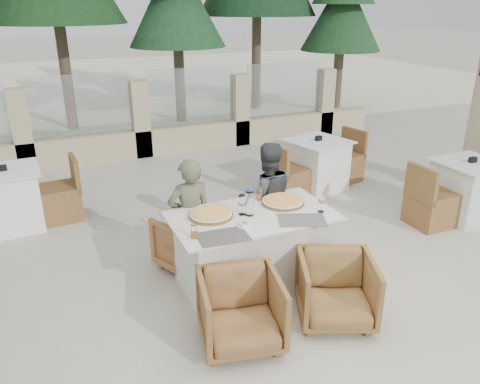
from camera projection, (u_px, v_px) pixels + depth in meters
name	position (u px, v px, depth m)	size (l,w,h in m)	color
ground	(252.00, 286.00, 4.78)	(80.00, 80.00, 0.00)	beige
sand_patch	(84.00, 84.00, 16.64)	(30.00, 16.00, 0.01)	#F7F0CA
perimeter_wall_far	(140.00, 114.00, 8.55)	(10.00, 0.34, 1.60)	#C6B78B
pine_centre	(176.00, 12.00, 10.50)	(2.20, 2.20, 5.00)	#224F28
pine_far_right	(342.00, 22.00, 11.51)	(1.98, 1.98, 4.50)	#204823
dining_table	(252.00, 250.00, 4.69)	(1.60, 0.90, 0.77)	silver
placemat_near_left	(223.00, 237.00, 4.12)	(0.45, 0.30, 0.00)	#534E47
placemat_near_right	(302.00, 220.00, 4.43)	(0.45, 0.30, 0.00)	#635D55
pizza_left	(211.00, 214.00, 4.50)	(0.43, 0.43, 0.06)	orange
pizza_right	(283.00, 201.00, 4.80)	(0.44, 0.44, 0.06)	orange
water_bottle	(250.00, 202.00, 4.49)	(0.08, 0.08, 0.29)	#C2E4FF
wine_glass_centre	(242.00, 206.00, 4.52)	(0.08, 0.08, 0.18)	silver
wine_glass_corner	(321.00, 203.00, 4.58)	(0.08, 0.08, 0.18)	silver
beer_glass_left	(194.00, 231.00, 4.08)	(0.06, 0.06, 0.12)	gold
beer_glass_right	(259.00, 194.00, 4.87)	(0.06, 0.06, 0.13)	orange
olive_dish	(245.00, 224.00, 4.31)	(0.11, 0.11, 0.04)	white
armchair_far_left	(193.00, 241.00, 5.02)	(0.66, 0.68, 0.62)	#9C6838
armchair_far_right	(271.00, 229.00, 5.36)	(0.59, 0.61, 0.55)	olive
armchair_near_left	(241.00, 311.00, 3.88)	(0.66, 0.68, 0.62)	brown
armchair_near_right	(336.00, 290.00, 4.17)	(0.66, 0.67, 0.61)	olive
diner_left	(190.00, 218.00, 4.81)	(0.46, 0.30, 1.27)	#575B42
diner_right	(267.00, 200.00, 5.18)	(0.64, 0.50, 1.32)	#393C3E
bg_table_a	(9.00, 199.00, 5.89)	(1.64, 0.82, 0.77)	white
bg_table_b	(317.00, 165.00, 7.14)	(1.64, 0.82, 0.77)	white
bg_table_c	(467.00, 190.00, 6.19)	(1.64, 0.82, 0.77)	silver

